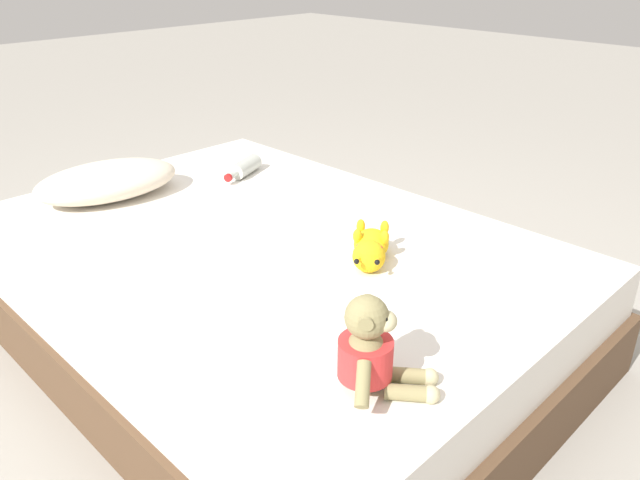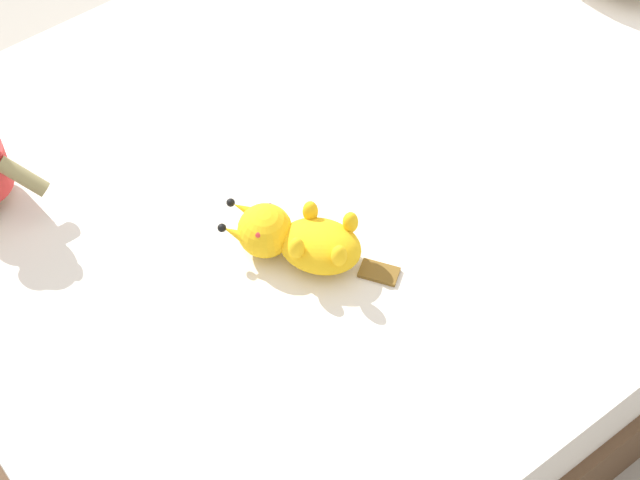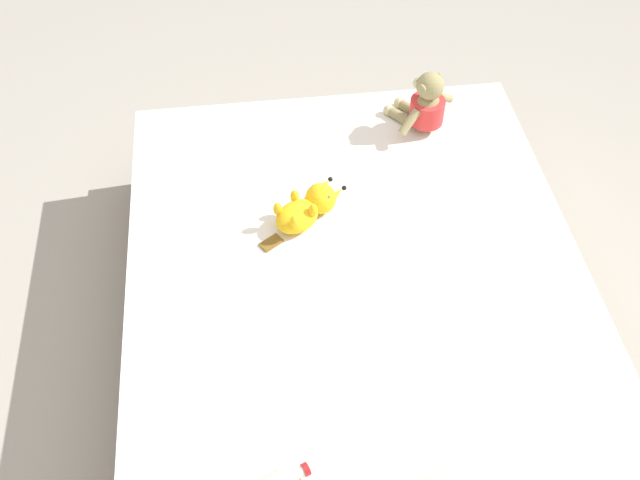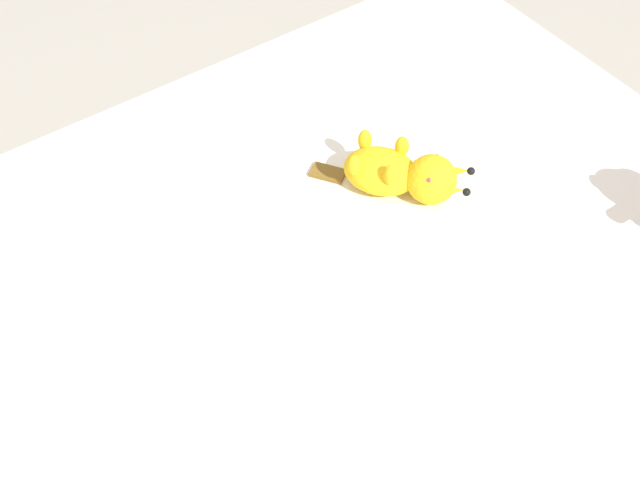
# 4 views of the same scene
# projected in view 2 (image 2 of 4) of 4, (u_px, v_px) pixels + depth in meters

# --- Properties ---
(ground_plane) EXTENTS (16.00, 16.00, 0.00)m
(ground_plane) POSITION_uv_depth(u_px,v_px,m) (393.00, 242.00, 2.37)
(ground_plane) COLOR #9E998E
(bed) EXTENTS (1.42, 2.01, 0.39)m
(bed) POSITION_uv_depth(u_px,v_px,m) (398.00, 189.00, 2.22)
(bed) COLOR brown
(bed) RESTS_ON ground_plane
(plush_yellow_creature) EXTENTS (0.30, 0.24, 0.10)m
(plush_yellow_creature) POSITION_uv_depth(u_px,v_px,m) (297.00, 239.00, 1.84)
(plush_yellow_creature) COLOR yellow
(plush_yellow_creature) RESTS_ON bed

